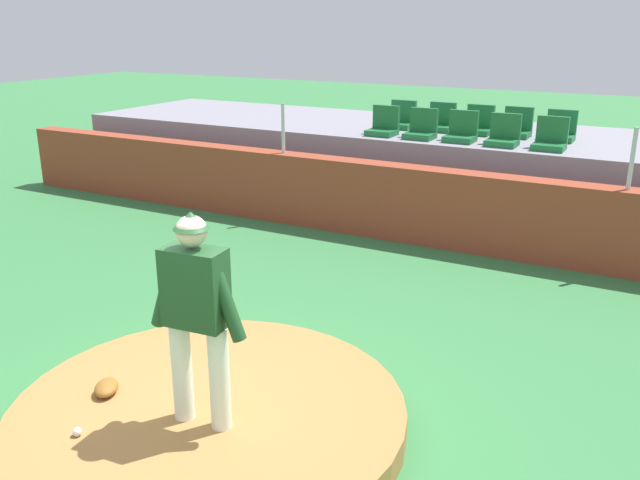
{
  "coord_description": "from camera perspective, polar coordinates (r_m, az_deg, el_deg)",
  "views": [
    {
      "loc": [
        3.23,
        -3.95,
        3.38
      ],
      "look_at": [
        0.0,
        2.0,
        1.14
      ],
      "focal_mm": 37.78,
      "sensor_mm": 36.0,
      "label": 1
    }
  ],
  "objects": [
    {
      "name": "fence_post_right",
      "position": [
        9.85,
        24.93,
        6.26
      ],
      "size": [
        0.06,
        0.06,
        0.84
      ],
      "primitive_type": "cylinder",
      "color": "silver",
      "rests_on": "brick_barrier"
    },
    {
      "name": "ground_plane",
      "position": [
        6.13,
        -9.31,
        -15.51
      ],
      "size": [
        60.0,
        60.0,
        0.0
      ],
      "primitive_type": "plane",
      "color": "#34773F"
    },
    {
      "name": "stadium_chair_2",
      "position": [
        11.49,
        11.89,
        8.95
      ],
      "size": [
        0.48,
        0.44,
        0.5
      ],
      "rotation": [
        0.0,
        0.0,
        3.14
      ],
      "color": "#1B6733",
      "rests_on": "bleacher_platform"
    },
    {
      "name": "stadium_chair_9",
      "position": [
        12.02,
        19.67,
        8.68
      ],
      "size": [
        0.48,
        0.44,
        0.5
      ],
      "rotation": [
        0.0,
        0.0,
        3.14
      ],
      "color": "#1B6733",
      "rests_on": "bleacher_platform"
    },
    {
      "name": "brick_barrier",
      "position": [
        10.57,
        9.66,
        2.76
      ],
      "size": [
        17.24,
        0.4,
        1.2
      ],
      "primitive_type": "cube",
      "color": "brown",
      "rests_on": "ground_plane"
    },
    {
      "name": "baseball",
      "position": [
        5.84,
        -19.88,
        -15.03
      ],
      "size": [
        0.07,
        0.07,
        0.07
      ],
      "primitive_type": "sphere",
      "color": "white",
      "rests_on": "pitchers_mound"
    },
    {
      "name": "stadium_chair_4",
      "position": [
        11.14,
        18.93,
        8.07
      ],
      "size": [
        0.48,
        0.44,
        0.5
      ],
      "rotation": [
        0.0,
        0.0,
        3.14
      ],
      "color": "#1B6733",
      "rests_on": "bleacher_platform"
    },
    {
      "name": "stadium_chair_7",
      "position": [
        12.31,
        13.28,
        9.46
      ],
      "size": [
        0.48,
        0.44,
        0.5
      ],
      "rotation": [
        0.0,
        0.0,
        3.14
      ],
      "color": "#1B6733",
      "rests_on": "bleacher_platform"
    },
    {
      "name": "bleacher_platform",
      "position": [
        12.7,
        13.17,
        5.71
      ],
      "size": [
        15.81,
        3.32,
        1.44
      ],
      "primitive_type": "cube",
      "color": "gray",
      "rests_on": "ground_plane"
    },
    {
      "name": "pitchers_mound",
      "position": [
        6.06,
        -9.37,
        -14.55
      ],
      "size": [
        3.38,
        3.38,
        0.24
      ],
      "primitive_type": "cylinder",
      "color": "#A1723C",
      "rests_on": "ground_plane"
    },
    {
      "name": "stadium_chair_0",
      "position": [
        11.94,
        5.4,
        9.59
      ],
      "size": [
        0.48,
        0.44,
        0.5
      ],
      "rotation": [
        0.0,
        0.0,
        3.14
      ],
      "color": "#1B6733",
      "rests_on": "bleacher_platform"
    },
    {
      "name": "pitcher",
      "position": [
        5.29,
        -10.45,
        -5.45
      ],
      "size": [
        0.86,
        0.3,
        1.79
      ],
      "rotation": [
        0.0,
        0.0,
        0.1
      ],
      "color": "white",
      "rests_on": "pitchers_mound"
    },
    {
      "name": "stadium_chair_3",
      "position": [
        11.27,
        15.28,
        8.52
      ],
      "size": [
        0.48,
        0.44,
        0.5
      ],
      "rotation": [
        0.0,
        0.0,
        3.14
      ],
      "color": "#1B6733",
      "rests_on": "bleacher_platform"
    },
    {
      "name": "fielding_glove",
      "position": [
        6.33,
        -17.64,
        -11.83
      ],
      "size": [
        0.33,
        0.36,
        0.11
      ],
      "primitive_type": "ellipsoid",
      "rotation": [
        0.0,
        0.0,
        5.29
      ],
      "color": "brown",
      "rests_on": "pitchers_mound"
    },
    {
      "name": "stadium_chair_5",
      "position": [
        12.75,
        6.92,
        10.1
      ],
      "size": [
        0.48,
        0.44,
        0.5
      ],
      "rotation": [
        0.0,
        0.0,
        3.14
      ],
      "color": "#1B6733",
      "rests_on": "bleacher_platform"
    },
    {
      "name": "stadium_chair_1",
      "position": [
        11.67,
        8.59,
        9.27
      ],
      "size": [
        0.48,
        0.44,
        0.5
      ],
      "rotation": [
        0.0,
        0.0,
        3.14
      ],
      "color": "#1B6733",
      "rests_on": "bleacher_platform"
    },
    {
      "name": "stadium_chair_8",
      "position": [
        12.19,
        16.32,
        9.13
      ],
      "size": [
        0.48,
        0.44,
        0.5
      ],
      "rotation": [
        0.0,
        0.0,
        3.14
      ],
      "color": "#1B6733",
      "rests_on": "bleacher_platform"
    },
    {
      "name": "stadium_chair_6",
      "position": [
        12.54,
        10.19,
        9.81
      ],
      "size": [
        0.48,
        0.44,
        0.5
      ],
      "rotation": [
        0.0,
        0.0,
        3.14
      ],
      "color": "#1B6733",
      "rests_on": "bleacher_platform"
    },
    {
      "name": "fence_post_left",
      "position": [
        11.5,
        -3.14,
        9.43
      ],
      "size": [
        0.06,
        0.06,
        0.84
      ],
      "primitive_type": "cylinder",
      "color": "silver",
      "rests_on": "brick_barrier"
    }
  ]
}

